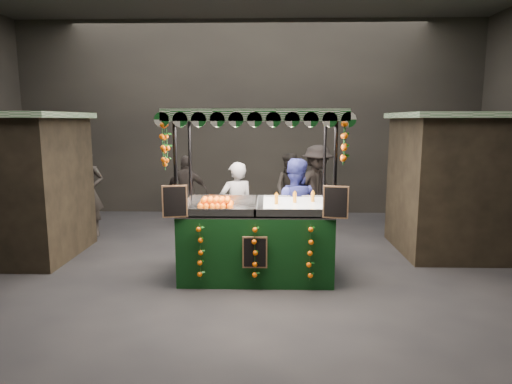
{
  "coord_description": "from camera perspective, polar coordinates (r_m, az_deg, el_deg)",
  "views": [
    {
      "loc": [
        0.5,
        -6.82,
        2.47
      ],
      "look_at": [
        0.31,
        0.44,
        1.29
      ],
      "focal_mm": 31.37,
      "sensor_mm": 36.0,
      "label": 1
    }
  ],
  "objects": [
    {
      "name": "ground",
      "position": [
        7.27,
        -2.58,
        -10.65
      ],
      "size": [
        12.0,
        12.0,
        0.0
      ],
      "primitive_type": "plane",
      "color": "black",
      "rests_on": "ground"
    },
    {
      "name": "market_hall",
      "position": [
        6.9,
        -2.8,
        16.8
      ],
      "size": [
        12.1,
        10.1,
        5.05
      ],
      "color": "black",
      "rests_on": "ground"
    },
    {
      "name": "neighbour_stall_right",
      "position": [
        9.27,
        26.37,
        1.05
      ],
      "size": [
        3.0,
        2.2,
        2.6
      ],
      "color": "black",
      "rests_on": "ground"
    },
    {
      "name": "juice_stall",
      "position": [
        7.04,
        0.12,
        -4.42
      ],
      "size": [
        2.7,
        1.59,
        2.62
      ],
      "color": "black",
      "rests_on": "ground"
    },
    {
      "name": "vendor_grey",
      "position": [
        8.2,
        -2.5,
        -2.14
      ],
      "size": [
        0.73,
        0.61,
        1.72
      ],
      "rotation": [
        0.0,
        0.0,
        3.5
      ],
      "color": "gray",
      "rests_on": "ground"
    },
    {
      "name": "vendor_blue",
      "position": [
        7.91,
        4.87,
        -2.24
      ],
      "size": [
        0.98,
        0.82,
        1.81
      ],
      "rotation": [
        0.0,
        0.0,
        2.98
      ],
      "color": "navy",
      "rests_on": "ground"
    },
    {
      "name": "shopper_0",
      "position": [
        10.14,
        -20.74,
        -0.07
      ],
      "size": [
        0.77,
        0.59,
        1.88
      ],
      "rotation": [
        0.0,
        0.0,
        0.23
      ],
      "color": "#282421",
      "rests_on": "ground"
    },
    {
      "name": "shopper_1",
      "position": [
        10.31,
        4.53,
        0.18
      ],
      "size": [
        1.04,
        0.96,
        1.72
      ],
      "rotation": [
        0.0,
        0.0,
        -0.47
      ],
      "color": "black",
      "rests_on": "ground"
    },
    {
      "name": "shopper_2",
      "position": [
        10.41,
        -8.79,
        0.05
      ],
      "size": [
        0.99,
        0.45,
        1.66
      ],
      "rotation": [
        0.0,
        0.0,
        3.1
      ],
      "color": "#2D2725",
      "rests_on": "ground"
    },
    {
      "name": "shopper_3",
      "position": [
        10.16,
        7.78,
        0.55
      ],
      "size": [
        1.39,
        1.36,
        1.91
      ],
      "rotation": [
        0.0,
        0.0,
        0.74
      ],
      "color": "black",
      "rests_on": "ground"
    },
    {
      "name": "shopper_4",
      "position": [
        11.14,
        -23.35,
        0.13
      ],
      "size": [
        0.92,
        0.68,
        1.72
      ],
      "rotation": [
        0.0,
        0.0,
        3.31
      ],
      "color": "#2C2624",
      "rests_on": "ground"
    },
    {
      "name": "shopper_5",
      "position": [
        11.09,
        19.9,
        -0.24
      ],
      "size": [
        1.4,
        1.17,
        1.51
      ],
      "rotation": [
        0.0,
        0.0,
        2.53
      ],
      "color": "#2B2623",
      "rests_on": "ground"
    }
  ]
}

